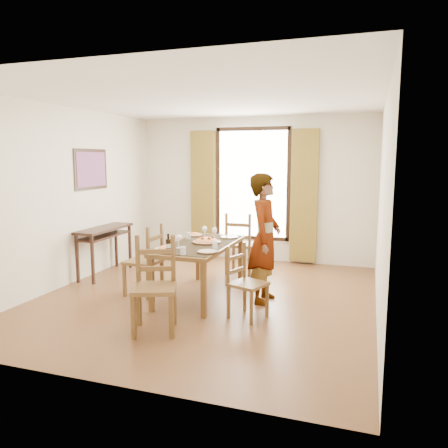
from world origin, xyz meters
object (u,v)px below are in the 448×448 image
(pasta_platter, at_px, (206,239))
(console_table, at_px, (105,234))
(man, at_px, (265,238))
(dining_table, at_px, (200,249))

(pasta_platter, bearing_deg, console_table, 165.64)
(man, distance_m, pasta_platter, 0.83)
(pasta_platter, bearing_deg, dining_table, -133.34)
(man, bearing_deg, console_table, 78.93)
(console_table, relative_size, man, 0.69)
(man, xyz_separation_m, pasta_platter, (-0.83, -0.02, -0.06))
(man, height_order, pasta_platter, man)
(console_table, distance_m, dining_table, 2.02)
(man, bearing_deg, dining_table, 94.30)
(console_table, bearing_deg, dining_table, -16.61)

